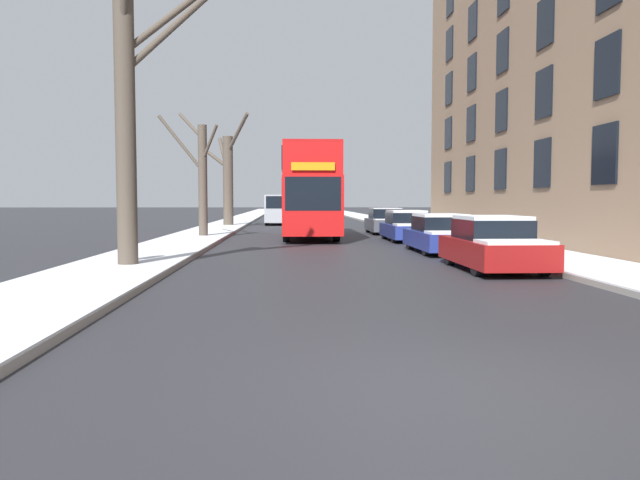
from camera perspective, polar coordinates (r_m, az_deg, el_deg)
ground_plane at (r=6.35m, az=13.51°, el=-12.93°), size 320.00×320.00×0.00m
sidewalk_left at (r=59.02m, az=-7.15°, el=1.93°), size 2.87×130.00×0.16m
sidewalk_right at (r=59.37m, az=4.62°, el=1.96°), size 2.87×130.00×0.16m
bare_tree_left_0 at (r=16.95m, az=-16.99°, el=10.98°), size 2.57×2.86×9.17m
bare_tree_left_1 at (r=29.87m, az=-10.83°, el=5.82°), size 3.01×2.62×6.09m
bare_tree_left_2 at (r=42.67m, az=-8.42°, el=5.74°), size 3.25×4.35×7.45m
double_decker_bus at (r=30.25m, az=-1.03°, el=4.81°), size 2.55×10.14×4.28m
parked_car_0 at (r=16.73m, az=15.55°, el=-0.44°), size 1.83×4.27×1.40m
parked_car_1 at (r=21.96m, az=11.03°, el=0.49°), size 1.86×4.49×1.34m
parked_car_2 at (r=28.11m, az=7.93°, el=1.22°), size 1.80×4.48×1.36m
parked_car_3 at (r=34.09m, az=6.01°, el=1.67°), size 1.84×4.02×1.39m
oncoming_van at (r=46.68m, az=-3.73°, el=2.89°), size 2.08×5.23×2.21m
pedestrian_left_sidewalk at (r=17.69m, az=-17.28°, el=0.68°), size 0.37×0.37×1.71m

